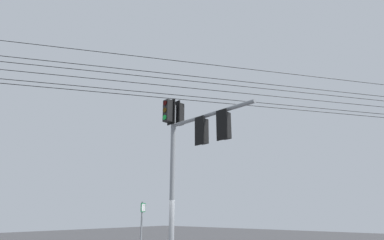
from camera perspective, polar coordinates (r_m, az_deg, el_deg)
name	(u,v)px	position (r m, az deg, el deg)	size (l,w,h in m)	color
signal_mast_assembly	(187,141)	(11.39, -0.98, -3.99)	(4.13, 0.98, 6.47)	gray
route_sign_primary	(142,226)	(13.30, -9.45, -19.04)	(0.17, 0.36, 2.49)	slate
overhead_wire_span	(210,86)	(13.14, 3.49, 6.44)	(21.14, 27.61, 2.18)	black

